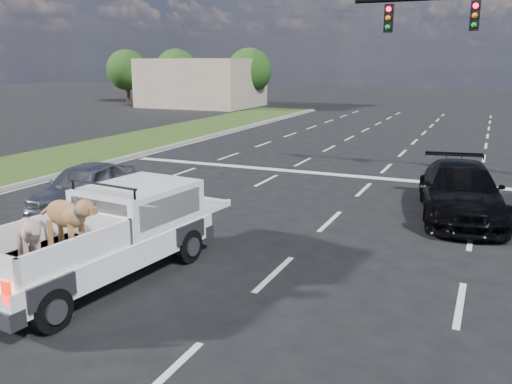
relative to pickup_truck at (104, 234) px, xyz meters
The scene contains 11 objects.
ground 2.11m from the pickup_truck, 51.79° to the left, with size 160.00×160.00×0.00m, color black.
road_markings 8.20m from the pickup_truck, 81.67° to the left, with size 17.75×60.00×0.01m.
grass_median_left 12.78m from the pickup_truck, 143.99° to the left, with size 5.00×60.00×0.10m, color #244314.
curb_left 10.90m from the pickup_truck, 136.38° to the left, with size 0.15×60.00×0.14m, color #9C988F.
building_left 41.98m from the pickup_truck, 116.65° to the left, with size 10.00×8.00×4.40m, color #B7A98B.
tree_far_a 48.95m from the pickup_truck, 126.11° to the left, with size 4.20×4.20×5.40m.
tree_far_b 45.68m from the pickup_truck, 120.02° to the left, with size 4.20×4.20×5.40m.
tree_far_c 42.26m from the pickup_truck, 110.57° to the left, with size 4.20×4.20×5.40m.
pickup_truck is the anchor object (origin of this frame).
silver_sedan 5.43m from the pickup_truck, 134.78° to the left, with size 1.59×3.94×1.34m, color #A8AAAF.
black_coupe 9.50m from the pickup_truck, 50.62° to the left, with size 2.03×4.99×1.45m, color black.
Camera 1 is at (5.49, -9.43, 4.14)m, focal length 38.00 mm.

